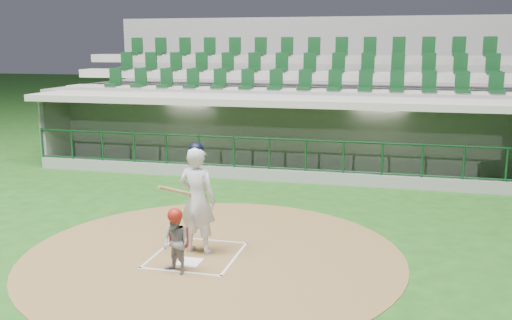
# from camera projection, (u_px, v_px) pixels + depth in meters

# --- Properties ---
(ground) EXTENTS (120.00, 120.00, 0.00)m
(ground) POSITION_uv_depth(u_px,v_px,m) (202.00, 250.00, 11.06)
(ground) COLOR #1A4B15
(ground) RESTS_ON ground
(dirt_circle) EXTENTS (7.20, 7.20, 0.01)m
(dirt_circle) POSITION_uv_depth(u_px,v_px,m) (213.00, 255.00, 10.79)
(dirt_circle) COLOR brown
(dirt_circle) RESTS_ON ground
(home_plate) EXTENTS (0.43, 0.43, 0.02)m
(home_plate) POSITION_uv_depth(u_px,v_px,m) (189.00, 262.00, 10.39)
(home_plate) COLOR white
(home_plate) RESTS_ON dirt_circle
(batter_box_chalk) EXTENTS (1.55, 1.80, 0.01)m
(batter_box_chalk) POSITION_uv_depth(u_px,v_px,m) (196.00, 255.00, 10.77)
(batter_box_chalk) COLOR silver
(batter_box_chalk) RESTS_ON ground
(dugout_structure) EXTENTS (16.40, 3.70, 3.00)m
(dugout_structure) POSITION_uv_depth(u_px,v_px,m) (286.00, 139.00, 18.29)
(dugout_structure) COLOR slate
(dugout_structure) RESTS_ON ground
(seating_deck) EXTENTS (17.00, 6.72, 5.15)m
(seating_deck) POSITION_uv_depth(u_px,v_px,m) (299.00, 113.00, 21.15)
(seating_deck) COLOR gray
(seating_deck) RESTS_ON ground
(batter) EXTENTS (0.95, 0.95, 2.13)m
(batter) POSITION_uv_depth(u_px,v_px,m) (197.00, 199.00, 10.73)
(batter) COLOR silver
(batter) RESTS_ON dirt_circle
(catcher) EXTENTS (0.65, 0.59, 1.17)m
(catcher) POSITION_uv_depth(u_px,v_px,m) (176.00, 241.00, 9.82)
(catcher) COLOR gray
(catcher) RESTS_ON dirt_circle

